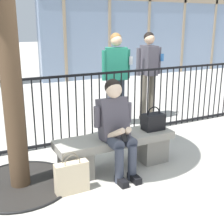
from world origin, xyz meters
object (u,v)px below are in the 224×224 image
Objects in this scene: stone_bench at (115,149)px; bystander_at_railing at (116,74)px; shopping_bag at (72,177)px; seated_person_with_phone at (116,125)px; handbag_on_bench at (153,121)px; bystander_further_back at (148,69)px.

bystander_at_railing reaches higher than stone_bench.
shopping_bag is (-0.73, -0.34, -0.08)m from stone_bench.
handbag_on_bench is at bearing 10.57° from seated_person_with_phone.
bystander_at_railing is (0.21, 1.50, 0.43)m from handbag_on_bench.
handbag_on_bench is at bearing -97.87° from bystander_at_railing.
shopping_bag is at bearing -155.30° from stone_bench.
seated_person_with_phone is 1.86m from bystander_at_railing.
seated_person_with_phone is 0.71× the size of bystander_at_railing.
bystander_further_back is at bearing 46.32° from stone_bench.
seated_person_with_phone is 2.53× the size of shopping_bag.
handbag_on_bench is (0.64, 0.12, -0.08)m from seated_person_with_phone.
seated_person_with_phone is 3.67× the size of handbag_on_bench.
handbag_on_bench is at bearing -0.99° from stone_bench.
bystander_further_back is (1.64, 1.79, 0.35)m from seated_person_with_phone.
handbag_on_bench is 0.69× the size of shopping_bag.
stone_bench is 0.81m from shopping_bag.
stone_bench is at bearing -117.85° from bystander_at_railing.
bystander_at_railing is at bearing -167.79° from bystander_further_back.
bystander_at_railing reaches higher than shopping_bag.
bystander_at_railing is (0.84, 1.62, 0.35)m from seated_person_with_phone.
handbag_on_bench is 0.19× the size of bystander_at_railing.
handbag_on_bench is (0.58, -0.01, 0.30)m from stone_bench.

